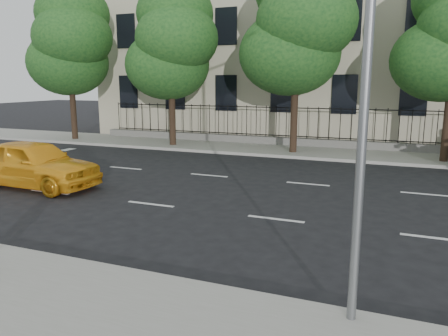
# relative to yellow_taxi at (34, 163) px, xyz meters

# --- Properties ---
(ground) EXTENTS (120.00, 120.00, 0.00)m
(ground) POSITION_rel_yellow_taxi_xyz_m (9.05, -2.91, -0.86)
(ground) COLOR black
(ground) RESTS_ON ground
(far_sidewalk) EXTENTS (60.00, 4.00, 0.15)m
(far_sidewalk) POSITION_rel_yellow_taxi_xyz_m (9.05, 11.09, -0.78)
(far_sidewalk) COLOR gray
(far_sidewalk) RESTS_ON ground
(lane_markings) EXTENTS (49.60, 4.62, 0.01)m
(lane_markings) POSITION_rel_yellow_taxi_xyz_m (9.05, 1.84, -0.85)
(lane_markings) COLOR silver
(lane_markings) RESTS_ON ground
(masonry_building) EXTENTS (34.60, 12.11, 18.50)m
(masonry_building) POSITION_rel_yellow_taxi_xyz_m (9.05, 20.04, 8.16)
(masonry_building) COLOR #BBB095
(masonry_building) RESTS_ON ground
(iron_fence) EXTENTS (30.00, 0.50, 2.20)m
(iron_fence) POSITION_rel_yellow_taxi_xyz_m (9.05, 12.79, -0.21)
(iron_fence) COLOR slate
(iron_fence) RESTS_ON far_sidewalk
(tree_a) EXTENTS (5.71, 5.31, 9.39)m
(tree_a) POSITION_rel_yellow_taxi_xyz_m (-6.91, 10.45, 5.27)
(tree_a) COLOR #382619
(tree_a) RESTS_ON far_sidewalk
(tree_b) EXTENTS (5.53, 5.12, 8.97)m
(tree_b) POSITION_rel_yellow_taxi_xyz_m (0.09, 10.45, 4.98)
(tree_b) COLOR #382619
(tree_b) RESTS_ON far_sidewalk
(tree_c) EXTENTS (5.89, 5.50, 9.80)m
(tree_c) POSITION_rel_yellow_taxi_xyz_m (7.09, 10.45, 5.55)
(tree_c) COLOR #382619
(tree_c) RESTS_ON far_sidewalk
(yellow_taxi) EXTENTS (5.10, 2.19, 1.71)m
(yellow_taxi) POSITION_rel_yellow_taxi_xyz_m (0.00, 0.00, 0.00)
(yellow_taxi) COLOR yellow
(yellow_taxi) RESTS_ON ground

